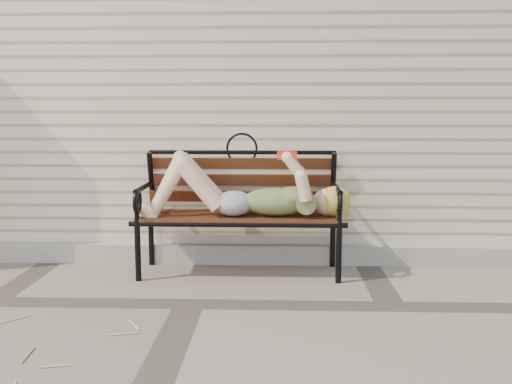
{
  "coord_description": "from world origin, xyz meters",
  "views": [
    {
      "loc": [
        0.54,
        -3.4,
        1.19
      ],
      "look_at": [
        0.39,
        0.63,
        0.62
      ],
      "focal_mm": 40.0,
      "sensor_mm": 36.0,
      "label": 1
    }
  ],
  "objects": [
    {
      "name": "ground",
      "position": [
        0.0,
        0.0,
        0.0
      ],
      "size": [
        80.0,
        80.0,
        0.0
      ],
      "primitive_type": "plane",
      "color": "gray",
      "rests_on": "ground"
    },
    {
      "name": "house_wall",
      "position": [
        0.0,
        3.0,
        1.5
      ],
      "size": [
        8.0,
        4.0,
        3.0
      ],
      "primitive_type": "cube",
      "color": "beige",
      "rests_on": "ground"
    },
    {
      "name": "foundation_strip",
      "position": [
        0.0,
        0.97,
        0.07
      ],
      "size": [
        8.0,
        0.1,
        0.15
      ],
      "primitive_type": "cube",
      "color": "#A49F94",
      "rests_on": "ground"
    },
    {
      "name": "garden_bench",
      "position": [
        0.27,
        0.79,
        0.58
      ],
      "size": [
        1.6,
        0.64,
        1.04
      ],
      "color": "black",
      "rests_on": "ground"
    },
    {
      "name": "reading_woman",
      "position": [
        0.28,
        0.67,
        0.62
      ],
      "size": [
        1.51,
        0.34,
        0.48
      ],
      "color": "#0A374C",
      "rests_on": "ground"
    }
  ]
}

